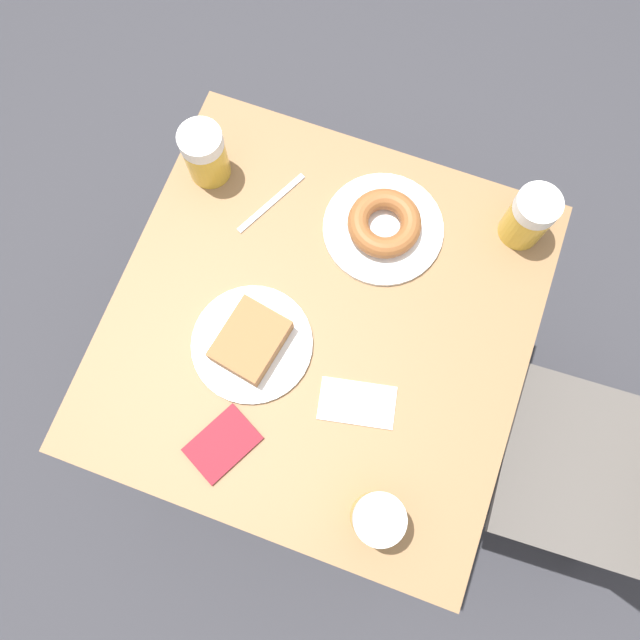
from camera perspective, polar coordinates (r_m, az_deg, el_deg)
name	(u,v)px	position (r m, az deg, el deg)	size (l,w,h in m)	color
ground_plane	(320,385)	(1.94, 0.00, -5.99)	(8.00, 8.00, 0.00)	#333338
table	(320,332)	(1.28, 0.00, -1.11)	(0.82, 0.81, 0.75)	olive
plate_with_cake	(251,342)	(1.19, -6.30, -2.03)	(0.23, 0.23, 0.05)	white
plate_with_donut	(384,225)	(1.27, 5.86, 8.61)	(0.24, 0.24, 0.05)	white
beer_mug_left	(205,154)	(1.30, -10.46, 14.68)	(0.09, 0.09, 0.13)	gold
beer_mug_center	(529,217)	(1.28, 18.58, 8.90)	(0.09, 0.09, 0.13)	gold
beer_mug_right	(377,518)	(1.11, 5.21, -17.59)	(0.09, 0.09, 0.13)	gold
napkin_folded	(357,403)	(1.18, 3.41, -7.58)	(0.11, 0.16, 0.00)	white
fork	(271,203)	(1.30, -4.48, 10.62)	(0.17, 0.09, 0.00)	silver
passport_near_edge	(223,444)	(1.18, -8.90, -11.13)	(0.15, 0.14, 0.01)	maroon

